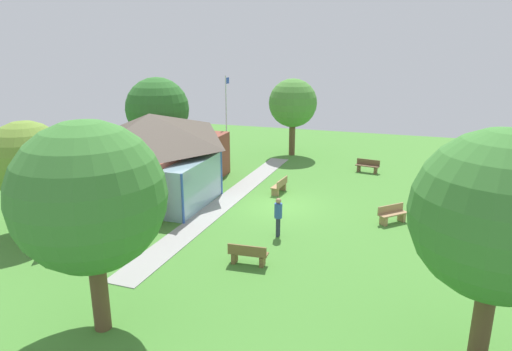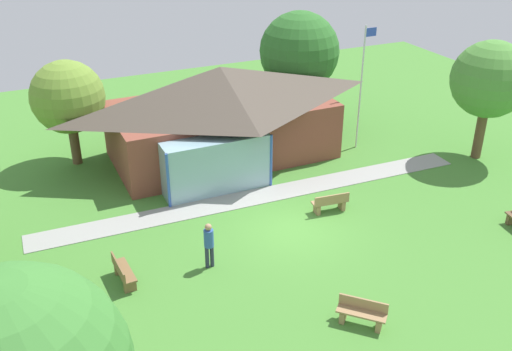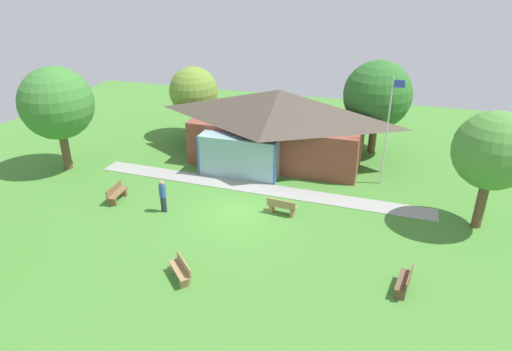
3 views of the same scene
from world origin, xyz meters
The scene contains 11 objects.
ground_plane centered at (0.00, 0.00, 0.00)m, with size 44.00×44.00×0.00m, color #478433.
pavilion centered at (-0.01, 7.25, 2.31)m, with size 11.24×7.06×4.44m.
footpath centered at (0.00, 2.85, 0.01)m, with size 19.15×1.30×0.03m, color #999993.
flagpole centered at (6.58, 5.53, 3.35)m, with size 0.64×0.08×6.11m.
bench_rear_near_path centered at (2.03, 0.52, 0.40)m, with size 1.54×0.60×0.84m.
bench_mid_left centered at (-6.66, -0.64, 0.40)m, with size 0.53×1.52×0.84m.
bench_front_center centered at (-0.56, -5.65, 0.40)m, with size 1.37×1.38×0.84m.
visitor_strolling_lawn centered at (-3.72, -1.00, 1.02)m, with size 0.34×0.34×1.74m.
tree_behind_pavilion_right centered at (5.68, 10.21, 3.82)m, with size 4.29×4.29×5.98m.
tree_behind_pavilion_left centered at (-6.56, 9.45, 3.27)m, with size 3.34×3.34×4.97m.
tree_east_hedge centered at (11.21, 2.12, 3.88)m, with size 3.56×3.56×5.69m.
Camera 2 is at (-9.14, -16.84, 12.08)m, focal length 40.86 mm.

